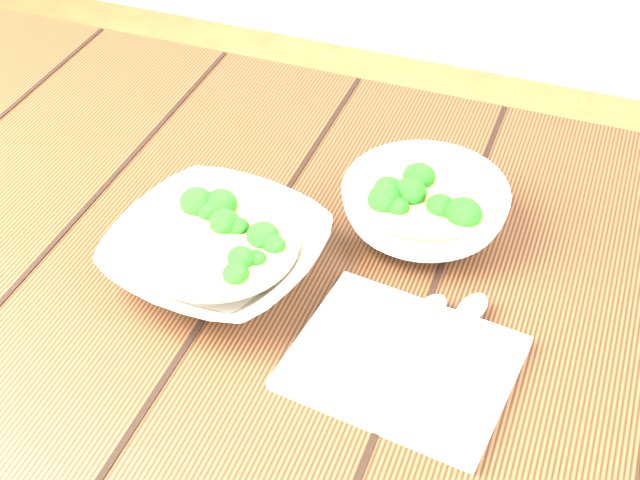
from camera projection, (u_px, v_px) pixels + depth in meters
table at (260, 348)px, 1.00m from camera, size 1.20×0.80×0.75m
soup_bowl_front at (217, 253)px, 0.90m from camera, size 0.24×0.24×0.06m
soup_bowl_back at (424, 208)px, 0.95m from camera, size 0.21×0.21×0.06m
trivet at (254, 254)px, 0.93m from camera, size 0.12×0.12×0.02m
napkin at (402, 363)px, 0.82m from camera, size 0.22×0.18×0.01m
spoon_left at (412, 328)px, 0.84m from camera, size 0.06×0.16×0.01m
spoon_right at (456, 328)px, 0.85m from camera, size 0.06×0.16×0.01m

